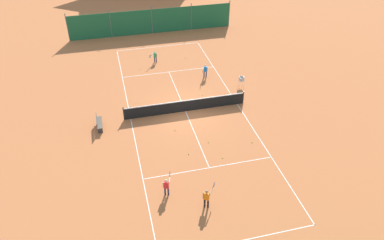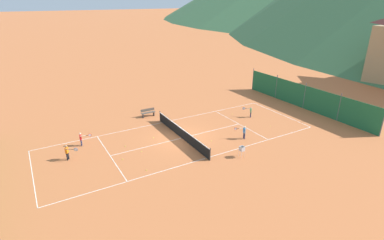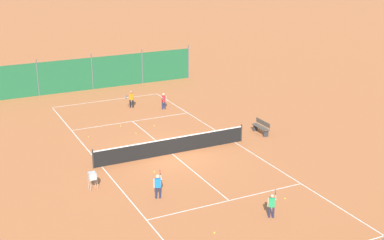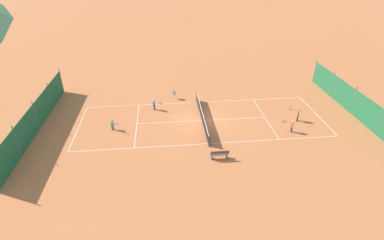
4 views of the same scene
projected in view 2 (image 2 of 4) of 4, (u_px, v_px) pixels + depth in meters
name	position (u px, v px, depth m)	size (l,w,h in m)	color
ground_plane	(182.00, 138.00, 26.50)	(600.00, 600.00, 0.00)	#BC6638
court_line_markings	(182.00, 138.00, 26.50)	(8.25, 23.85, 0.01)	white
tennis_net	(182.00, 133.00, 26.31)	(9.18, 0.08, 1.06)	#2D2D2D
windscreen_fence_far	(304.00, 97.00, 33.20)	(17.28, 0.08, 2.90)	#1E6038
player_far_baseline	(250.00, 111.00, 30.92)	(0.79, 0.77, 1.11)	#23284C
player_near_baseline	(67.00, 151.00, 22.70)	(0.86, 0.84, 1.25)	black
player_near_service	(244.00, 131.00, 26.15)	(0.66, 0.93, 1.19)	#23284C
player_far_service	(81.00, 138.00, 24.91)	(0.58, 0.95, 1.18)	#23284C
tennis_ball_mid_court	(271.00, 126.00, 28.90)	(0.07, 0.07, 0.07)	#CCE033
tennis_ball_far_corner	(123.00, 159.00, 22.97)	(0.07, 0.07, 0.07)	#CCE033
tennis_ball_alley_left	(232.00, 114.00, 31.86)	(0.07, 0.07, 0.07)	#CCE033
tennis_ball_alley_right	(154.00, 138.00, 26.50)	(0.07, 0.07, 0.07)	#CCE033
tennis_ball_by_net_left	(125.00, 146.00, 24.98)	(0.07, 0.07, 0.07)	#CCE033
tennis_ball_service_box	(147.00, 170.00, 21.52)	(0.07, 0.07, 0.07)	#CCE033
tennis_ball_by_net_right	(212.00, 141.00, 25.88)	(0.07, 0.07, 0.07)	#CCE033
tennis_ball_near_corner	(142.00, 152.00, 24.11)	(0.07, 0.07, 0.07)	#CCE033
ball_hopper	(242.00, 149.00, 23.16)	(0.36, 0.36, 0.89)	#B7B7BC
courtside_bench	(148.00, 112.00, 31.15)	(0.36, 1.50, 0.84)	#51473D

